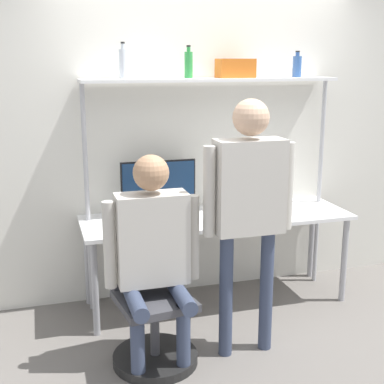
% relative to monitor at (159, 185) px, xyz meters
% --- Properties ---
extents(ground_plane, '(12.00, 12.00, 0.00)m').
position_rel_monitor_xyz_m(ground_plane, '(0.43, -0.52, -0.98)').
color(ground_plane, slate).
extents(wall_back, '(8.00, 0.06, 2.70)m').
position_rel_monitor_xyz_m(wall_back, '(0.43, 0.20, 0.37)').
color(wall_back, silver).
rests_on(wall_back, ground_plane).
extents(desk, '(2.14, 0.66, 0.74)m').
position_rel_monitor_xyz_m(desk, '(0.43, -0.16, -0.31)').
color(desk, white).
rests_on(desk, ground_plane).
extents(shelf_unit, '(2.03, 0.31, 1.81)m').
position_rel_monitor_xyz_m(shelf_unit, '(0.43, 0.00, 0.61)').
color(shelf_unit, white).
rests_on(shelf_unit, ground_plane).
extents(monitor, '(0.60, 0.23, 0.44)m').
position_rel_monitor_xyz_m(monitor, '(0.00, 0.00, 0.00)').
color(monitor, black).
rests_on(monitor, desk).
extents(laptop, '(0.30, 0.23, 0.22)m').
position_rel_monitor_xyz_m(laptop, '(-0.17, -0.28, -0.18)').
color(laptop, '#BCBCC1').
rests_on(laptop, desk).
extents(cell_phone, '(0.07, 0.15, 0.01)m').
position_rel_monitor_xyz_m(cell_phone, '(0.08, -0.35, -0.24)').
color(cell_phone, silver).
rests_on(cell_phone, desk).
extents(office_chair, '(0.56, 0.56, 0.92)m').
position_rel_monitor_xyz_m(office_chair, '(-0.25, -0.88, -0.70)').
color(office_chair, black).
rests_on(office_chair, ground_plane).
extents(person_seated, '(0.62, 0.47, 1.39)m').
position_rel_monitor_xyz_m(person_seated, '(-0.25, -0.92, -0.16)').
color(person_seated, '#38425B').
rests_on(person_seated, ground_plane).
extents(person_standing, '(0.61, 0.23, 1.71)m').
position_rel_monitor_xyz_m(person_standing, '(0.38, -0.95, 0.12)').
color(person_standing, '#38425B').
rests_on(person_standing, ground_plane).
extents(bottle_clear, '(0.06, 0.06, 0.27)m').
position_rel_monitor_xyz_m(bottle_clear, '(-0.25, 0.00, 0.94)').
color(bottle_clear, silver).
rests_on(bottle_clear, shelf_unit).
extents(bottle_green, '(0.06, 0.06, 0.25)m').
position_rel_monitor_xyz_m(bottle_green, '(0.25, 0.00, 0.93)').
color(bottle_green, '#2D8C3F').
rests_on(bottle_green, shelf_unit).
extents(bottle_blue, '(0.07, 0.07, 0.21)m').
position_rel_monitor_xyz_m(bottle_blue, '(1.16, 0.00, 0.91)').
color(bottle_blue, '#335999').
rests_on(bottle_blue, shelf_unit).
extents(storage_box, '(0.29, 0.17, 0.15)m').
position_rel_monitor_xyz_m(storage_box, '(0.63, 0.00, 0.90)').
color(storage_box, '#D1661E').
rests_on(storage_box, shelf_unit).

